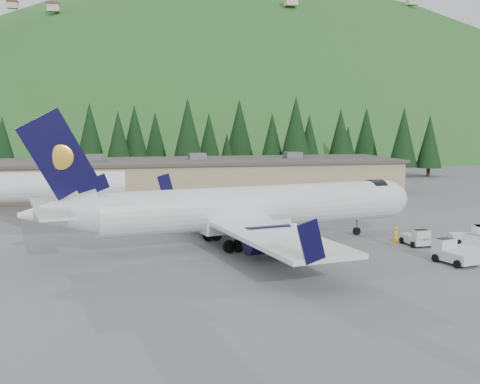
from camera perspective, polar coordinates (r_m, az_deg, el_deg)
name	(u,v)px	position (r m, az deg, el deg)	size (l,w,h in m)	color
ground	(253,244)	(54.48, 1.28, -4.93)	(600.00, 600.00, 0.00)	#5B5B60
airliner	(243,209)	(53.50, 0.24, -1.64)	(36.32, 34.28, 12.09)	white
second_airliner	(4,187)	(75.51, -21.47, 0.46)	(27.50, 11.00, 10.05)	white
baggage_tug_a	(469,248)	(52.26, 20.89, -4.99)	(3.79, 3.23, 1.81)	silver
baggage_tug_b	(471,236)	(57.92, 21.09, -3.91)	(3.49, 2.52, 1.71)	silver
baggage_tug_c	(452,253)	(49.95, 19.45, -5.46)	(2.72, 3.71, 1.81)	silver
terminal_building	(164,177)	(90.64, -7.20, 1.44)	(71.00, 17.00, 6.10)	tan
baggage_tug_d	(417,238)	(55.73, 16.42, -4.21)	(1.87, 2.99, 1.56)	silver
ramp_worker	(396,237)	(55.04, 14.55, -4.12)	(0.62, 0.41, 1.70)	yellow
tree_line	(168,139)	(112.80, -6.84, 5.00)	(113.39, 19.27, 14.30)	black
hills	(265,325)	(283.47, 2.41, -12.46)	(614.00, 330.00, 300.00)	#255F23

